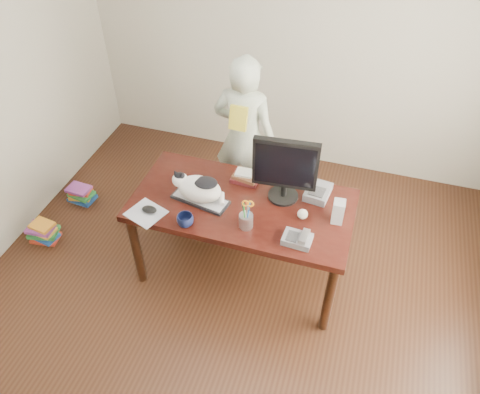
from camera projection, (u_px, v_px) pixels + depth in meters
name	position (u px, v px, depth m)	size (l,w,h in m)	color
room	(210.00, 194.00, 2.55)	(4.50, 4.50, 4.50)	black
desk	(245.00, 210.00, 3.53)	(1.60, 0.80, 0.75)	black
keyboard	(200.00, 199.00, 3.39)	(0.44, 0.23, 0.03)	black
cat	(198.00, 188.00, 3.32)	(0.42, 0.25, 0.23)	white
monitor	(285.00, 168.00, 3.22)	(0.46, 0.24, 0.51)	black
pen_cup	(246.00, 219.00, 3.16)	(0.11, 0.11, 0.24)	#9A9AA0
mousepad	(146.00, 213.00, 3.30)	(0.30, 0.29, 0.01)	#B3B6BF
mouse	(149.00, 210.00, 3.29)	(0.13, 0.10, 0.04)	black
coffee_mug	(185.00, 220.00, 3.18)	(0.11, 0.11, 0.09)	#0D1435
phone	(298.00, 239.00, 3.08)	(0.20, 0.16, 0.09)	slate
speaker	(338.00, 212.00, 3.19)	(0.08, 0.09, 0.18)	gray
baseball	(303.00, 214.00, 3.24)	(0.07, 0.07, 0.07)	white
book_stack	(246.00, 177.00, 3.54)	(0.22, 0.17, 0.08)	#451216
calculator	(318.00, 192.00, 3.42)	(0.19, 0.24, 0.07)	slate
person	(244.00, 138.00, 3.98)	(0.55, 0.36, 1.50)	white
held_book	(238.00, 118.00, 3.66)	(0.14, 0.09, 0.20)	gold
book_pile_a	(44.00, 232.00, 4.07)	(0.27, 0.22, 0.18)	red
book_pile_b	(81.00, 194.00, 4.46)	(0.26, 0.20, 0.15)	navy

